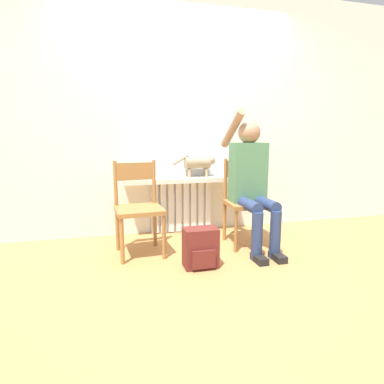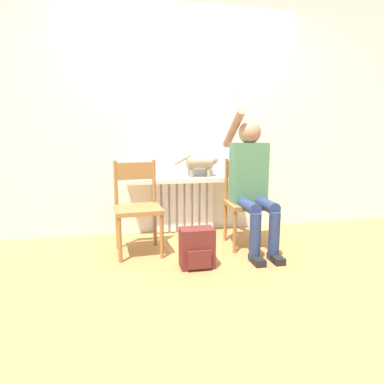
{
  "view_description": "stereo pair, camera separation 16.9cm",
  "coord_description": "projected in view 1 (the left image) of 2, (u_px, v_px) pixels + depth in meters",
  "views": [
    {
      "loc": [
        -0.8,
        -2.38,
        1.09
      ],
      "look_at": [
        0.0,
        0.67,
        0.55
      ],
      "focal_mm": 30.0,
      "sensor_mm": 36.0,
      "label": 1
    },
    {
      "loc": [
        -0.63,
        -2.42,
        1.09
      ],
      "look_at": [
        0.0,
        0.67,
        0.55
      ],
      "focal_mm": 30.0,
      "sensor_mm": 36.0,
      "label": 2
    }
  ],
  "objects": [
    {
      "name": "chair_right",
      "position": [
        247.0,
        200.0,
        3.25
      ],
      "size": [
        0.44,
        0.44,
        0.87
      ],
      "rotation": [
        0.0,
        0.0,
        -0.06
      ],
      "color": "#9E6B38",
      "rests_on": "ground_plane"
    },
    {
      "name": "radiator",
      "position": [
        182.0,
        206.0,
        3.7
      ],
      "size": [
        0.7,
        0.08,
        0.59
      ],
      "color": "white",
      "rests_on": "ground_plane"
    },
    {
      "name": "windowsill",
      "position": [
        183.0,
        180.0,
        3.58
      ],
      "size": [
        1.3,
        0.25,
        0.05
      ],
      "color": "silver",
      "rests_on": "radiator"
    },
    {
      "name": "chair_left",
      "position": [
        138.0,
        206.0,
        2.98
      ],
      "size": [
        0.45,
        0.45,
        0.87
      ],
      "rotation": [
        0.0,
        0.0,
        0.08
      ],
      "color": "#9E6B38",
      "rests_on": "ground_plane"
    },
    {
      "name": "wall_with_window",
      "position": [
        180.0,
        113.0,
        3.6
      ],
      "size": [
        7.0,
        0.06,
        2.7
      ],
      "color": "white",
      "rests_on": "ground_plane"
    },
    {
      "name": "backpack",
      "position": [
        201.0,
        248.0,
        2.7
      ],
      "size": [
        0.28,
        0.2,
        0.34
      ],
      "color": "maroon",
      "rests_on": "ground_plane"
    },
    {
      "name": "cat",
      "position": [
        198.0,
        163.0,
        3.61
      ],
      "size": [
        0.5,
        0.14,
        0.26
      ],
      "color": "#9E896B",
      "rests_on": "windowsill"
    },
    {
      "name": "ground_plane",
      "position": [
        213.0,
        270.0,
        2.65
      ],
      "size": [
        12.0,
        12.0,
        0.0
      ],
      "primitive_type": "plane",
      "color": "#B27F47"
    },
    {
      "name": "person",
      "position": [
        252.0,
        178.0,
        3.11
      ],
      "size": [
        0.36,
        0.97,
        1.36
      ],
      "color": "navy",
      "rests_on": "ground_plane"
    },
    {
      "name": "window_glass",
      "position": [
        180.0,
        123.0,
        3.58
      ],
      "size": [
        1.25,
        0.01,
        1.2
      ],
      "color": "white",
      "rests_on": "windowsill"
    }
  ]
}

